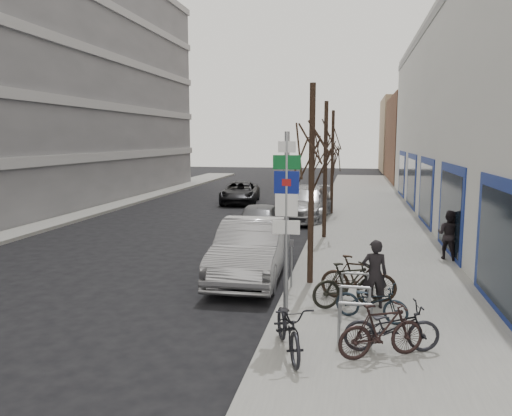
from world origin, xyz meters
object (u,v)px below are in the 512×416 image
at_px(bike_rack, 355,300).
at_px(tree_near, 312,137).
at_px(pedestrian_near, 375,274).
at_px(tree_mid, 326,137).
at_px(lane_car, 240,193).
at_px(meter_back, 320,205).
at_px(meter_front, 292,259).
at_px(meter_mid, 310,224).
at_px(pedestrian_far, 449,234).
at_px(bike_mid_inner, 349,284).
at_px(parked_car_back, 306,204).
at_px(highway_sign_pole, 286,219).
at_px(bike_mid_curb, 371,298).
at_px(tree_far, 333,138).
at_px(bike_near_left, 289,323).
at_px(parked_car_mid, 258,222).
at_px(bike_far_inner, 358,278).
at_px(bike_near_right, 382,330).
at_px(bike_far_curb, 392,323).
at_px(parked_car_front, 251,249).

distance_m(bike_rack, tree_near, 4.66).
distance_m(tree_near, pedestrian_near, 3.96).
bearing_deg(tree_mid, lane_car, 118.73).
bearing_deg(meter_back, tree_mid, -83.58).
bearing_deg(meter_back, lane_car, 128.81).
xyz_separation_m(meter_front, meter_mid, (0.00, 5.50, 0.00)).
distance_m(bike_rack, pedestrian_near, 1.26).
bearing_deg(meter_mid, pedestrian_far, -17.31).
relative_size(tree_mid, bike_mid_inner, 3.03).
bearing_deg(parked_car_back, meter_mid, -79.39).
bearing_deg(highway_sign_pole, meter_back, 91.02).
xyz_separation_m(meter_front, bike_mid_curb, (2.00, -2.12, -0.27)).
xyz_separation_m(bike_mid_inner, parked_car_back, (-2.25, 13.52, 0.10)).
bearing_deg(meter_front, tree_far, 88.09).
relative_size(pedestrian_near, pedestrian_far, 0.99).
distance_m(meter_front, bike_near_left, 4.17).
xyz_separation_m(tree_mid, parked_car_mid, (-2.60, -0.45, -3.37)).
bearing_deg(tree_mid, bike_far_inner, -80.66).
bearing_deg(meter_mid, parked_car_back, 96.42).
height_order(tree_far, parked_car_mid, tree_far).
bearing_deg(highway_sign_pole, tree_near, 86.74).
bearing_deg(bike_rack, pedestrian_far, 65.06).
bearing_deg(tree_mid, highway_sign_pole, -91.14).
distance_m(bike_near_left, bike_mid_inner, 2.97).
bearing_deg(bike_near_right, bike_far_inner, -18.33).
distance_m(tree_near, bike_far_inner, 3.84).
relative_size(highway_sign_pole, bike_mid_curb, 2.61).
height_order(tree_far, bike_far_curb, tree_far).
xyz_separation_m(meter_front, bike_mid_inner, (1.50, -1.36, -0.22)).
xyz_separation_m(meter_front, bike_far_inner, (1.73, -0.78, -0.20)).
height_order(bike_far_curb, parked_car_front, parked_car_front).
height_order(bike_mid_inner, bike_far_curb, bike_mid_inner).
bearing_deg(bike_far_curb, meter_back, -1.18).
distance_m(tree_mid, lane_car, 12.78).
bearing_deg(bike_far_inner, bike_rack, -175.37).
distance_m(bike_near_left, pedestrian_near, 3.32).
relative_size(bike_mid_curb, parked_car_mid, 0.37).
xyz_separation_m(bike_near_right, bike_far_inner, (-0.39, 3.22, 0.05)).
distance_m(meter_front, parked_car_mid, 6.90).
height_order(meter_front, bike_far_inner, meter_front).
bearing_deg(pedestrian_near, parked_car_mid, -66.43).
height_order(tree_mid, bike_far_inner, tree_mid).
xyz_separation_m(bike_mid_curb, parked_car_front, (-3.33, 3.26, 0.21)).
distance_m(bike_mid_curb, lane_car, 21.28).
relative_size(tree_far, parked_car_front, 1.06).
relative_size(tree_far, bike_mid_inner, 3.03).
bearing_deg(tree_near, bike_near_right, -69.66).
xyz_separation_m(highway_sign_pole, bike_mid_inner, (1.25, 1.65, -1.76)).
distance_m(meter_back, bike_far_curb, 14.87).
xyz_separation_m(tree_mid, bike_mid_inner, (1.05, -8.36, -3.40)).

